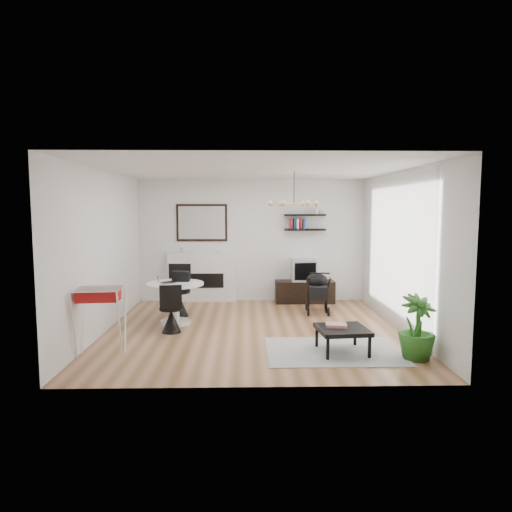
{
  "coord_description": "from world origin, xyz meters",
  "views": [
    {
      "loc": [
        -0.13,
        -7.6,
        2.07
      ],
      "look_at": [
        0.05,
        0.4,
        1.23
      ],
      "focal_mm": 32.0,
      "sensor_mm": 36.0,
      "label": 1
    }
  ],
  "objects_px": {
    "coffee_table": "(342,330)",
    "dining_table": "(175,297)",
    "crt_tv": "(304,270)",
    "potted_plant": "(417,327)",
    "drying_rack": "(100,320)",
    "fireplace": "(202,271)",
    "tv_console": "(305,292)",
    "stroller": "(317,294)"
  },
  "relations": [
    {
      "from": "fireplace",
      "to": "tv_console",
      "type": "height_order",
      "value": "fireplace"
    },
    {
      "from": "fireplace",
      "to": "tv_console",
      "type": "bearing_deg",
      "value": -4.0
    },
    {
      "from": "tv_console",
      "to": "crt_tv",
      "type": "bearing_deg",
      "value": -170.76
    },
    {
      "from": "crt_tv",
      "to": "coffee_table",
      "type": "xyz_separation_m",
      "value": [
        0.1,
        -3.52,
        -0.39
      ]
    },
    {
      "from": "fireplace",
      "to": "crt_tv",
      "type": "height_order",
      "value": "fireplace"
    },
    {
      "from": "crt_tv",
      "to": "coffee_table",
      "type": "relative_size",
      "value": 0.72
    },
    {
      "from": "drying_rack",
      "to": "potted_plant",
      "type": "bearing_deg",
      "value": -8.86
    },
    {
      "from": "crt_tv",
      "to": "potted_plant",
      "type": "xyz_separation_m",
      "value": [
        1.06,
        -3.82,
        -0.27
      ]
    },
    {
      "from": "fireplace",
      "to": "coffee_table",
      "type": "xyz_separation_m",
      "value": [
        2.35,
        -3.68,
        -0.36
      ]
    },
    {
      "from": "potted_plant",
      "to": "stroller",
      "type": "bearing_deg",
      "value": 107.87
    },
    {
      "from": "tv_console",
      "to": "drying_rack",
      "type": "distance_m",
      "value": 4.88
    },
    {
      "from": "drying_rack",
      "to": "coffee_table",
      "type": "xyz_separation_m",
      "value": [
        3.43,
        0.02,
        -0.18
      ]
    },
    {
      "from": "drying_rack",
      "to": "coffee_table",
      "type": "relative_size",
      "value": 1.29
    },
    {
      "from": "tv_console",
      "to": "stroller",
      "type": "distance_m",
      "value": 1.0
    },
    {
      "from": "fireplace",
      "to": "drying_rack",
      "type": "bearing_deg",
      "value": -106.24
    },
    {
      "from": "fireplace",
      "to": "drying_rack",
      "type": "relative_size",
      "value": 2.22
    },
    {
      "from": "fireplace",
      "to": "stroller",
      "type": "relative_size",
      "value": 2.48
    },
    {
      "from": "fireplace",
      "to": "coffee_table",
      "type": "distance_m",
      "value": 4.38
    },
    {
      "from": "stroller",
      "to": "tv_console",
      "type": "bearing_deg",
      "value": 101.05
    },
    {
      "from": "dining_table",
      "to": "potted_plant",
      "type": "height_order",
      "value": "potted_plant"
    },
    {
      "from": "stroller",
      "to": "coffee_table",
      "type": "bearing_deg",
      "value": -87.05
    },
    {
      "from": "fireplace",
      "to": "dining_table",
      "type": "height_order",
      "value": "fireplace"
    },
    {
      "from": "tv_console",
      "to": "drying_rack",
      "type": "xyz_separation_m",
      "value": [
        -3.34,
        -3.55,
        0.27
      ]
    },
    {
      "from": "tv_console",
      "to": "stroller",
      "type": "bearing_deg",
      "value": -82.78
    },
    {
      "from": "stroller",
      "to": "dining_table",
      "type": "bearing_deg",
      "value": -158.92
    },
    {
      "from": "crt_tv",
      "to": "potted_plant",
      "type": "relative_size",
      "value": 0.61
    },
    {
      "from": "potted_plant",
      "to": "drying_rack",
      "type": "bearing_deg",
      "value": 176.39
    },
    {
      "from": "dining_table",
      "to": "potted_plant",
      "type": "distance_m",
      "value": 4.13
    },
    {
      "from": "potted_plant",
      "to": "coffee_table",
      "type": "bearing_deg",
      "value": 162.53
    },
    {
      "from": "fireplace",
      "to": "stroller",
      "type": "bearing_deg",
      "value": -25.48
    },
    {
      "from": "tv_console",
      "to": "crt_tv",
      "type": "height_order",
      "value": "crt_tv"
    },
    {
      "from": "coffee_table",
      "to": "dining_table",
      "type": "bearing_deg",
      "value": 147.03
    },
    {
      "from": "drying_rack",
      "to": "potted_plant",
      "type": "distance_m",
      "value": 4.39
    },
    {
      "from": "fireplace",
      "to": "stroller",
      "type": "distance_m",
      "value": 2.66
    },
    {
      "from": "coffee_table",
      "to": "drying_rack",
      "type": "bearing_deg",
      "value": -179.58
    },
    {
      "from": "fireplace",
      "to": "drying_rack",
      "type": "distance_m",
      "value": 3.87
    },
    {
      "from": "crt_tv",
      "to": "stroller",
      "type": "xyz_separation_m",
      "value": [
        0.14,
        -0.98,
        -0.35
      ]
    },
    {
      "from": "crt_tv",
      "to": "drying_rack",
      "type": "relative_size",
      "value": 0.56
    },
    {
      "from": "tv_console",
      "to": "drying_rack",
      "type": "bearing_deg",
      "value": -133.27
    },
    {
      "from": "potted_plant",
      "to": "crt_tv",
      "type": "bearing_deg",
      "value": 105.53
    },
    {
      "from": "fireplace",
      "to": "potted_plant",
      "type": "height_order",
      "value": "fireplace"
    },
    {
      "from": "dining_table",
      "to": "stroller",
      "type": "relative_size",
      "value": 1.17
    }
  ]
}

